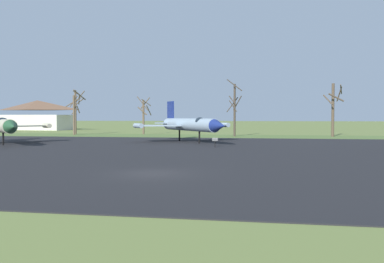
{
  "coord_description": "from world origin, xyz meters",
  "views": [
    {
      "loc": [
        6.72,
        -24.55,
        3.42
      ],
      "look_at": [
        -0.37,
        15.29,
        2.01
      ],
      "focal_mm": 40.21,
      "sensor_mm": 36.0,
      "label": 1
    }
  ],
  "objects": [
    {
      "name": "bare_tree_center",
      "position": [
        -16.51,
        53.88,
        3.84
      ],
      "size": [
        2.44,
        2.59,
        7.2
      ],
      "color": "brown",
      "rests_on": "ground"
    },
    {
      "name": "asphalt_apron",
      "position": [
        0.0,
        15.99,
        0.03
      ],
      "size": [
        95.28,
        53.31,
        0.05
      ],
      "primitive_type": "cube",
      "color": "black",
      "rests_on": "ground"
    },
    {
      "name": "bare_tree_left_of_center",
      "position": [
        -28.32,
        49.25,
        4.35
      ],
      "size": [
        3.99,
        3.98,
        8.26
      ],
      "color": "brown",
      "rests_on": "ground"
    },
    {
      "name": "grass_verge_strip",
      "position": [
        0.0,
        48.65,
        0.03
      ],
      "size": [
        155.28,
        12.0,
        0.06
      ],
      "primitive_type": "cube",
      "color": "#577035",
      "rests_on": "ground"
    },
    {
      "name": "jet_fighter_front_right",
      "position": [
        -3.33,
        30.55,
        2.4
      ],
      "size": [
        13.45,
        15.38,
        5.61
      ],
      "color": "#8EA3B2",
      "rests_on": "ground"
    },
    {
      "name": "visitor_building",
      "position": [
        -51.54,
        76.92,
        3.75
      ],
      "size": [
        18.19,
        10.35,
        7.56
      ],
      "color": "beige",
      "rests_on": "ground"
    },
    {
      "name": "bare_tree_far_left",
      "position": [
        -29.16,
        51.69,
        4.62
      ],
      "size": [
        2.53,
        2.97,
        8.4
      ],
      "color": "brown",
      "rests_on": "ground"
    },
    {
      "name": "bare_tree_far_right",
      "position": [
        17.4,
        50.1,
        4.96
      ],
      "size": [
        3.25,
        3.01,
        8.95
      ],
      "color": "brown",
      "rests_on": "ground"
    },
    {
      "name": "ground_plane",
      "position": [
        0.0,
        0.0,
        0.0
      ],
      "size": [
        600.0,
        600.0,
        0.0
      ],
      "primitive_type": "plane",
      "color": "olive"
    },
    {
      "name": "bare_tree_right_of_center",
      "position": [
        1.04,
        48.59,
        4.86
      ],
      "size": [
        2.79,
        2.82,
        9.68
      ],
      "color": "#42382D",
      "rests_on": "ground"
    },
    {
      "name": "info_placard_front_right",
      "position": [
        0.97,
        22.08,
        0.7
      ],
      "size": [
        0.64,
        0.35,
        1.07
      ],
      "color": "black",
      "rests_on": "ground"
    }
  ]
}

